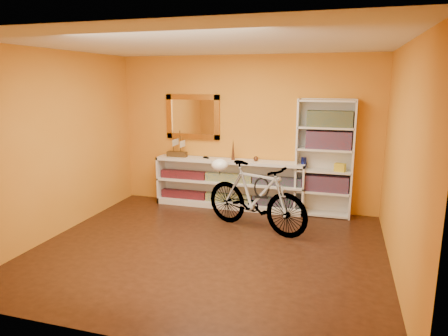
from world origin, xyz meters
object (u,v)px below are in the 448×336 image
(console_unit, at_px, (229,184))
(bookcase, at_px, (324,159))
(helmet, at_px, (220,165))
(bicycle, at_px, (256,197))

(console_unit, relative_size, bookcase, 1.37)
(console_unit, height_order, helmet, helmet)
(bookcase, distance_m, bicycle, 1.40)
(bookcase, relative_size, bicycle, 1.09)
(console_unit, relative_size, bicycle, 1.50)
(bicycle, bearing_deg, console_unit, 56.31)
(console_unit, xyz_separation_m, bicycle, (0.68, -0.94, 0.09))
(bookcase, height_order, bicycle, bookcase)
(bookcase, height_order, helmet, bookcase)
(console_unit, height_order, bookcase, bookcase)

